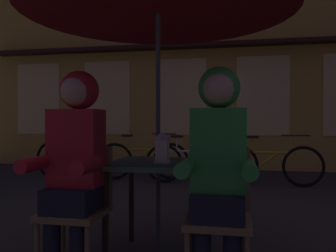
{
  "coord_description": "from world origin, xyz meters",
  "views": [
    {
      "loc": [
        0.58,
        -2.6,
        1.05
      ],
      "look_at": [
        0.0,
        0.4,
        1.01
      ],
      "focal_mm": 37.2,
      "sensor_mm": 36.0,
      "label": 1
    }
  ],
  "objects_px": {
    "chair_left": "(79,202)",
    "bicycle_nearest": "(72,160)",
    "cafe_table": "(158,175)",
    "person_left_hooded": "(75,151)",
    "bicycle_fourth": "(270,165)",
    "bicycle_third": "(193,163)",
    "chair_right": "(219,209)",
    "person_right_hooded": "(218,154)",
    "bicycle_second": "(143,160)",
    "lantern": "(162,147)",
    "potted_plant": "(83,147)"
  },
  "relations": [
    {
      "from": "chair_left",
      "to": "bicycle_second",
      "type": "bearing_deg",
      "value": 98.73
    },
    {
      "from": "person_left_hooded",
      "to": "person_right_hooded",
      "type": "distance_m",
      "value": 0.96
    },
    {
      "from": "bicycle_second",
      "to": "bicycle_fourth",
      "type": "height_order",
      "value": "same"
    },
    {
      "from": "cafe_table",
      "to": "bicycle_fourth",
      "type": "height_order",
      "value": "bicycle_fourth"
    },
    {
      "from": "chair_right",
      "to": "person_left_hooded",
      "type": "xyz_separation_m",
      "value": [
        -0.96,
        -0.06,
        0.36
      ]
    },
    {
      "from": "chair_right",
      "to": "bicycle_third",
      "type": "distance_m",
      "value": 3.68
    },
    {
      "from": "bicycle_third",
      "to": "chair_left",
      "type": "bearing_deg",
      "value": -95.7
    },
    {
      "from": "chair_left",
      "to": "person_right_hooded",
      "type": "height_order",
      "value": "person_right_hooded"
    },
    {
      "from": "chair_right",
      "to": "bicycle_fourth",
      "type": "distance_m",
      "value": 3.68
    },
    {
      "from": "chair_left",
      "to": "bicycle_nearest",
      "type": "relative_size",
      "value": 0.53
    },
    {
      "from": "cafe_table",
      "to": "lantern",
      "type": "bearing_deg",
      "value": -57.21
    },
    {
      "from": "chair_right",
      "to": "bicycle_fourth",
      "type": "height_order",
      "value": "chair_right"
    },
    {
      "from": "chair_left",
      "to": "lantern",
      "type": "bearing_deg",
      "value": 28.91
    },
    {
      "from": "bicycle_nearest",
      "to": "bicycle_fourth",
      "type": "relative_size",
      "value": 0.99
    },
    {
      "from": "person_right_hooded",
      "to": "bicycle_nearest",
      "type": "bearing_deg",
      "value": 127.21
    },
    {
      "from": "bicycle_third",
      "to": "bicycle_nearest",
      "type": "bearing_deg",
      "value": 178.07
    },
    {
      "from": "chair_left",
      "to": "person_left_hooded",
      "type": "bearing_deg",
      "value": -90.0
    },
    {
      "from": "chair_left",
      "to": "potted_plant",
      "type": "height_order",
      "value": "potted_plant"
    },
    {
      "from": "chair_right",
      "to": "bicycle_third",
      "type": "bearing_deg",
      "value": 99.36
    },
    {
      "from": "bicycle_nearest",
      "to": "bicycle_third",
      "type": "relative_size",
      "value": 0.98
    },
    {
      "from": "chair_left",
      "to": "potted_plant",
      "type": "distance_m",
      "value": 4.62
    },
    {
      "from": "cafe_table",
      "to": "potted_plant",
      "type": "relative_size",
      "value": 0.8
    },
    {
      "from": "person_left_hooded",
      "to": "bicycle_third",
      "type": "xyz_separation_m",
      "value": [
        0.36,
        3.69,
        -0.5
      ]
    },
    {
      "from": "person_left_hooded",
      "to": "bicycle_second",
      "type": "distance_m",
      "value": 4.0
    },
    {
      "from": "person_left_hooded",
      "to": "bicycle_third",
      "type": "distance_m",
      "value": 3.74
    },
    {
      "from": "cafe_table",
      "to": "person_right_hooded",
      "type": "relative_size",
      "value": 0.53
    },
    {
      "from": "bicycle_third",
      "to": "potted_plant",
      "type": "height_order",
      "value": "potted_plant"
    },
    {
      "from": "bicycle_fourth",
      "to": "lantern",
      "type": "bearing_deg",
      "value": -108.11
    },
    {
      "from": "person_right_hooded",
      "to": "bicycle_second",
      "type": "distance_m",
      "value": 4.25
    },
    {
      "from": "lantern",
      "to": "bicycle_third",
      "type": "bearing_deg",
      "value": 92.87
    },
    {
      "from": "chair_right",
      "to": "bicycle_third",
      "type": "xyz_separation_m",
      "value": [
        -0.6,
        3.63,
        -0.14
      ]
    },
    {
      "from": "cafe_table",
      "to": "lantern",
      "type": "xyz_separation_m",
      "value": [
        0.05,
        -0.08,
        0.22
      ]
    },
    {
      "from": "person_left_hooded",
      "to": "chair_left",
      "type": "bearing_deg",
      "value": 90.0
    },
    {
      "from": "bicycle_fourth",
      "to": "bicycle_second",
      "type": "bearing_deg",
      "value": 173.62
    },
    {
      "from": "lantern",
      "to": "bicycle_nearest",
      "type": "xyz_separation_m",
      "value": [
        -2.43,
        3.41,
        -0.51
      ]
    },
    {
      "from": "cafe_table",
      "to": "bicycle_nearest",
      "type": "distance_m",
      "value": 4.11
    },
    {
      "from": "chair_left",
      "to": "person_left_hooded",
      "type": "distance_m",
      "value": 0.36
    },
    {
      "from": "cafe_table",
      "to": "chair_right",
      "type": "xyz_separation_m",
      "value": [
        0.48,
        -0.37,
        -0.15
      ]
    },
    {
      "from": "lantern",
      "to": "person_right_hooded",
      "type": "distance_m",
      "value": 0.55
    },
    {
      "from": "chair_left",
      "to": "bicycle_nearest",
      "type": "height_order",
      "value": "chair_left"
    },
    {
      "from": "chair_left",
      "to": "bicycle_third",
      "type": "relative_size",
      "value": 0.52
    },
    {
      "from": "cafe_table",
      "to": "bicycle_third",
      "type": "bearing_deg",
      "value": 92.07
    },
    {
      "from": "lantern",
      "to": "chair_left",
      "type": "relative_size",
      "value": 0.27
    },
    {
      "from": "cafe_table",
      "to": "person_left_hooded",
      "type": "xyz_separation_m",
      "value": [
        -0.48,
        -0.43,
        0.21
      ]
    },
    {
      "from": "chair_left",
      "to": "person_right_hooded",
      "type": "bearing_deg",
      "value": -3.39
    },
    {
      "from": "bicycle_nearest",
      "to": "bicycle_fourth",
      "type": "bearing_deg",
      "value": -1.42
    },
    {
      "from": "cafe_table",
      "to": "person_right_hooded",
      "type": "bearing_deg",
      "value": -41.57
    },
    {
      "from": "chair_right",
      "to": "bicycle_third",
      "type": "relative_size",
      "value": 0.52
    },
    {
      "from": "chair_right",
      "to": "bicycle_nearest",
      "type": "relative_size",
      "value": 0.53
    },
    {
      "from": "potted_plant",
      "to": "person_right_hooded",
      "type": "bearing_deg",
      "value": -56.1
    }
  ]
}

